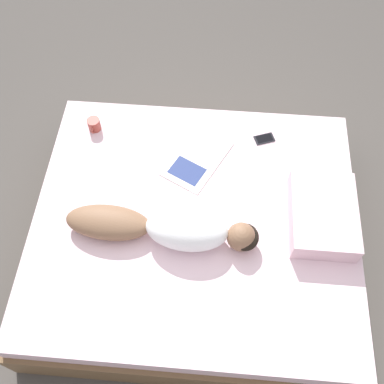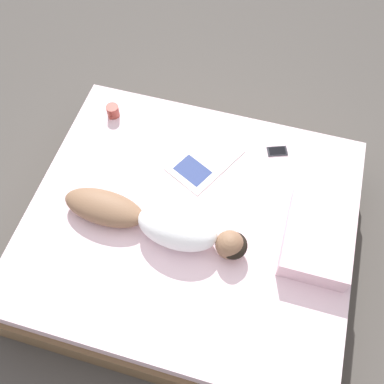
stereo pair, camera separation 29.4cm
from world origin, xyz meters
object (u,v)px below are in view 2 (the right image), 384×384
at_px(coffee_mug, 113,111).
at_px(open_magazine, 204,160).
at_px(person, 160,223).
at_px(cell_phone, 277,151).

bearing_deg(coffee_mug, open_magazine, 74.25).
relative_size(person, coffee_mug, 9.96).
height_order(coffee_mug, cell_phone, coffee_mug).
relative_size(open_magazine, cell_phone, 3.70).
bearing_deg(cell_phone, coffee_mug, -110.14).
height_order(open_magazine, cell_phone, same).
xyz_separation_m(open_magazine, cell_phone, (-0.22, 0.48, 0.00)).
bearing_deg(open_magazine, person, 15.40).
bearing_deg(cell_phone, open_magazine, -85.78).
height_order(person, cell_phone, person).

